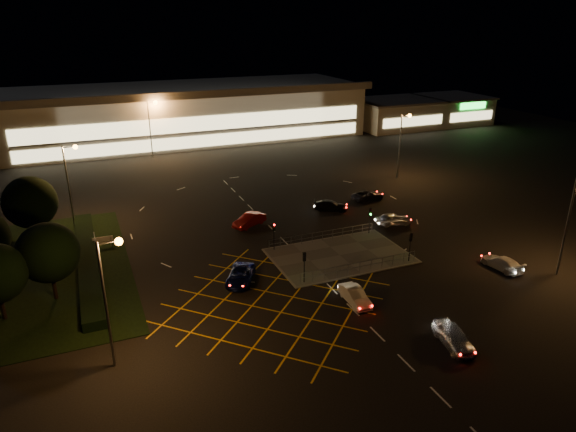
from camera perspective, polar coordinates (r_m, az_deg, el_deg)
name	(u,v)px	position (r m, az deg, el deg)	size (l,w,h in m)	color
ground	(315,252)	(56.16, 3.00, -3.99)	(180.00, 180.00, 0.00)	black
pedestrian_island	(340,256)	(55.36, 5.77, -4.40)	(14.00, 9.00, 0.12)	#4C4944
grass_verge	(35,274)	(57.25, -26.28, -5.78)	(18.00, 30.00, 0.08)	black
hedge	(88,261)	(56.77, -21.36, -4.69)	(2.00, 26.00, 1.00)	black
supermarket	(188,112)	(111.48, -11.00, 11.29)	(72.00, 26.50, 10.50)	beige
retail_unit_a	(395,113)	(122.53, 11.84, 11.11)	(18.80, 14.80, 6.35)	beige
retail_unit_b	(452,109)	(132.09, 17.73, 11.28)	(14.80, 14.80, 6.35)	beige
streetlight_sw	(110,286)	(37.92, -19.19, -7.32)	(1.78, 0.56, 10.03)	slate
streetlight_se	(573,212)	(55.89, 29.10, 0.37)	(1.78, 0.56, 10.03)	slate
streetlight_nw	(71,174)	(66.04, -23.01, 4.30)	(1.78, 0.56, 10.03)	slate
streetlight_ne	(403,137)	(82.41, 12.63, 8.60)	(1.78, 0.56, 10.03)	slate
streetlight_far_left	(152,121)	(96.12, -14.90, 10.17)	(1.78, 0.56, 10.03)	slate
streetlight_far_right	(344,105)	(110.58, 6.28, 12.12)	(1.78, 0.56, 10.03)	slate
signal_sw	(304,261)	(48.71, 1.82, -5.03)	(0.28, 0.30, 3.15)	black
signal_se	(410,241)	(54.35, 13.45, -2.74)	(0.28, 0.30, 3.15)	black
signal_nw	(274,231)	(55.41, -1.58, -1.65)	(0.28, 0.30, 3.15)	black
signal_ne	(370,215)	(60.43, 9.10, 0.07)	(0.28, 0.30, 3.15)	black
tree_c	(30,202)	(62.91, -26.74, 1.36)	(5.76, 5.76, 7.84)	black
tree_e	(48,253)	(49.75, -25.11, -3.70)	(5.40, 5.40, 7.35)	black
car_near_silver	(454,337)	(42.88, 17.94, -12.64)	(1.82, 4.52, 1.54)	silver
car_queue_white	(355,296)	(46.73, 7.43, -8.78)	(1.46, 4.17, 1.38)	silver
car_left_blue	(240,275)	(49.94, -5.30, -6.58)	(2.29, 4.98, 1.38)	#0D1450
car_far_dkgrey	(331,205)	(68.03, 4.75, 1.17)	(1.81, 4.44, 1.29)	black
car_right_silver	(393,219)	(64.24, 11.59, -0.35)	(1.76, 4.37, 1.49)	#BABCC2
car_circ_red	(249,220)	(62.81, -4.32, -0.46)	(1.59, 4.57, 1.51)	maroon
car_east_grey	(368,195)	(72.50, 8.86, 2.28)	(2.16, 4.69, 1.30)	black
car_approach_white	(502,263)	(56.56, 22.68, -4.82)	(1.83, 4.50, 1.30)	silver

